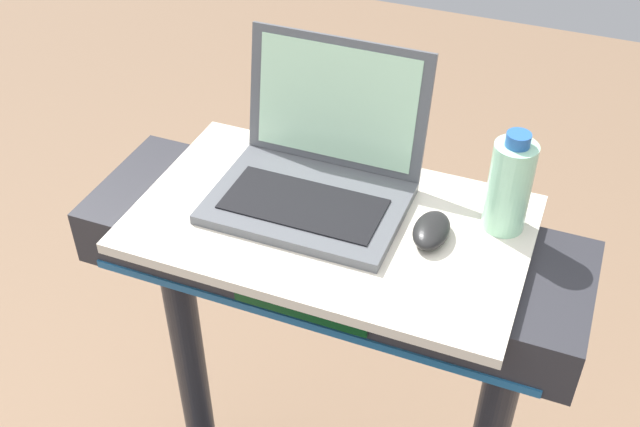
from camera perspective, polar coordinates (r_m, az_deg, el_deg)
desk_board at (r=1.34m, az=0.79°, el=-0.76°), size 0.68×0.41×0.02m
laptop at (r=1.36m, az=-0.22°, el=3.29°), size 0.34×0.29×0.25m
computer_mouse at (r=1.29m, az=8.26°, el=-1.24°), size 0.06×0.10×0.03m
water_bottle at (r=1.30m, az=13.86°, el=2.04°), size 0.07×0.07×0.19m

